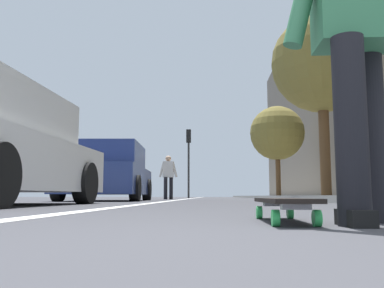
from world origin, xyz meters
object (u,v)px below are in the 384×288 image
at_px(parked_car_mid, 108,174).
at_px(pedestrian_distant, 168,174).
at_px(street_tree_far, 277,133).
at_px(skater_person, 358,23).
at_px(traffic_light, 189,150).
at_px(street_tree_mid, 321,64).
at_px(skateboard, 283,203).

relative_size(parked_car_mid, pedestrian_distant, 2.57).
bearing_deg(pedestrian_distant, street_tree_far, -40.39).
distance_m(skater_person, traffic_light, 23.56).
xyz_separation_m(skater_person, street_tree_mid, (10.52, -2.59, 3.13)).
relative_size(street_tree_mid, pedestrian_distant, 3.45).
bearing_deg(skateboard, parked_car_mid, 19.30).
bearing_deg(skater_person, skateboard, 66.66).
bearing_deg(parked_car_mid, skater_person, -159.06).
bearing_deg(traffic_light, skateboard, -175.56).
height_order(skateboard, street_tree_far, street_tree_far).
bearing_deg(skater_person, street_tree_far, -7.57).
distance_m(traffic_light, pedestrian_distant, 9.88).
xyz_separation_m(street_tree_mid, street_tree_far, (8.98, -0.00, -0.78)).
bearing_deg(street_tree_far, street_tree_mid, 180.00).
relative_size(skater_person, pedestrian_distant, 1.01).
relative_size(skateboard, skater_person, 0.51).
distance_m(skateboard, pedestrian_distant, 13.72).
bearing_deg(traffic_light, parked_car_mid, 174.86).
relative_size(skater_person, traffic_light, 0.40).
bearing_deg(skateboard, street_tree_mid, -15.81).
relative_size(traffic_light, pedestrian_distant, 2.55).
height_order(skateboard, parked_car_mid, parked_car_mid).
relative_size(parked_car_mid, street_tree_mid, 0.75).
height_order(parked_car_mid, traffic_light, traffic_light).
bearing_deg(pedestrian_distant, parked_car_mid, 166.85).
height_order(street_tree_mid, street_tree_far, street_tree_mid).
bearing_deg(skater_person, parked_car_mid, 20.94).
bearing_deg(traffic_light, skater_person, -174.75).
xyz_separation_m(traffic_light, street_tree_mid, (-12.86, -4.74, 1.21)).
height_order(traffic_light, street_tree_far, street_tree_far).
bearing_deg(skater_person, traffic_light, 5.25).
bearing_deg(skater_person, pedestrian_distant, 9.72).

